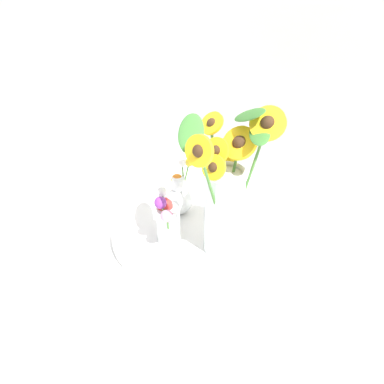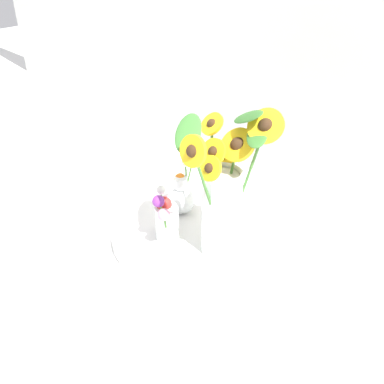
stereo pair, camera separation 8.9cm
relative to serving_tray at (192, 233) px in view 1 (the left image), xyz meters
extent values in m
plane|color=white|center=(-0.01, -0.02, -0.01)|extent=(6.00, 6.00, 0.00)
cylinder|color=white|center=(0.00, 0.00, 0.00)|extent=(0.45, 0.45, 0.02)
cylinder|color=silver|center=(0.11, -0.01, 0.13)|extent=(0.10, 0.10, 0.23)
torus|color=silver|center=(0.11, -0.01, 0.24)|extent=(0.11, 0.11, 0.01)
cylinder|color=#427533|center=(0.09, 0.03, 0.15)|extent=(0.06, 0.05, 0.21)
cylinder|color=yellow|center=(0.07, 0.05, 0.25)|extent=(0.09, 0.06, 0.08)
sphere|color=#382314|center=(0.07, 0.05, 0.25)|extent=(0.03, 0.03, 0.03)
cylinder|color=#427533|center=(0.06, 0.00, 0.19)|extent=(0.06, 0.06, 0.28)
cylinder|color=yellow|center=(0.04, 0.03, 0.34)|extent=(0.07, 0.05, 0.06)
sphere|color=#382314|center=(0.04, 0.03, 0.34)|extent=(0.03, 0.03, 0.03)
cylinder|color=#427533|center=(0.12, -0.06, 0.20)|extent=(0.02, 0.10, 0.27)
cylinder|color=yellow|center=(0.11, -0.11, 0.34)|extent=(0.08, 0.03, 0.08)
sphere|color=#382314|center=(0.11, -0.11, 0.34)|extent=(0.03, 0.03, 0.03)
cylinder|color=#427533|center=(0.10, -0.03, 0.17)|extent=(0.02, 0.04, 0.19)
cylinder|color=yellow|center=(0.11, -0.05, 0.27)|extent=(0.07, 0.03, 0.06)
sphere|color=#382314|center=(0.11, -0.05, 0.27)|extent=(0.03, 0.03, 0.03)
cylinder|color=#427533|center=(0.09, 0.00, 0.17)|extent=(0.01, 0.03, 0.25)
cylinder|color=yellow|center=(0.09, -0.02, 0.30)|extent=(0.07, 0.04, 0.06)
sphere|color=#382314|center=(0.09, -0.02, 0.30)|extent=(0.03, 0.03, 0.03)
cylinder|color=#427533|center=(0.12, 0.00, 0.19)|extent=(0.02, 0.06, 0.24)
cylinder|color=yellow|center=(0.13, 0.03, 0.31)|extent=(0.09, 0.07, 0.07)
sphere|color=#382314|center=(0.13, 0.03, 0.31)|extent=(0.04, 0.04, 0.04)
cylinder|color=#427533|center=(0.16, 0.03, 0.22)|extent=(0.05, 0.06, 0.30)
cylinder|color=yellow|center=(0.18, 0.06, 0.37)|extent=(0.10, 0.07, 0.08)
sphere|color=#382314|center=(0.18, 0.06, 0.37)|extent=(0.04, 0.04, 0.04)
ellipsoid|color=#38702D|center=(0.13, 0.05, 0.38)|extent=(0.11, 0.08, 0.07)
ellipsoid|color=#38702D|center=(0.17, 0.04, 0.35)|extent=(0.11, 0.12, 0.03)
ellipsoid|color=#38702D|center=(0.05, -0.06, 0.35)|extent=(0.13, 0.14, 0.06)
cylinder|color=white|center=(-0.02, -0.08, 0.06)|extent=(0.06, 0.06, 0.10)
cylinder|color=#4C8438|center=(-0.02, -0.07, 0.07)|extent=(0.03, 0.01, 0.09)
sphere|color=red|center=(-0.03, -0.08, 0.12)|extent=(0.04, 0.04, 0.04)
cylinder|color=#4C8438|center=(0.00, -0.10, 0.08)|extent=(0.02, 0.03, 0.09)
sphere|color=pink|center=(0.01, -0.12, 0.13)|extent=(0.03, 0.03, 0.03)
cylinder|color=#4C8438|center=(-0.01, -0.09, 0.09)|extent=(0.01, 0.04, 0.12)
sphere|color=purple|center=(-0.02, -0.11, 0.15)|extent=(0.03, 0.03, 0.03)
cylinder|color=#4C8438|center=(-0.03, -0.08, 0.11)|extent=(0.02, 0.01, 0.11)
sphere|color=white|center=(-0.04, -0.08, 0.16)|extent=(0.03, 0.03, 0.03)
cylinder|color=#4C8438|center=(-0.04, -0.06, 0.07)|extent=(0.02, 0.01, 0.08)
sphere|color=pink|center=(-0.05, -0.06, 0.11)|extent=(0.04, 0.04, 0.04)
sphere|color=white|center=(-0.09, 0.04, 0.05)|extent=(0.08, 0.08, 0.08)
cylinder|color=white|center=(-0.09, 0.04, 0.11)|extent=(0.04, 0.04, 0.04)
cylinder|color=#4C8438|center=(-0.08, 0.07, 0.11)|extent=(0.02, 0.03, 0.12)
sphere|color=yellow|center=(-0.08, 0.08, 0.17)|extent=(0.02, 0.02, 0.02)
cylinder|color=#4C8438|center=(-0.08, 0.06, 0.11)|extent=(0.02, 0.01, 0.12)
sphere|color=white|center=(-0.09, 0.06, 0.17)|extent=(0.02, 0.02, 0.02)
cylinder|color=#4C8438|center=(-0.09, 0.05, 0.07)|extent=(0.02, 0.01, 0.09)
sphere|color=orange|center=(-0.10, 0.05, 0.12)|extent=(0.04, 0.04, 0.04)
camera|label=1|loc=(0.66, -0.79, 0.78)|focal=42.00mm
camera|label=2|loc=(0.73, -0.73, 0.78)|focal=42.00mm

